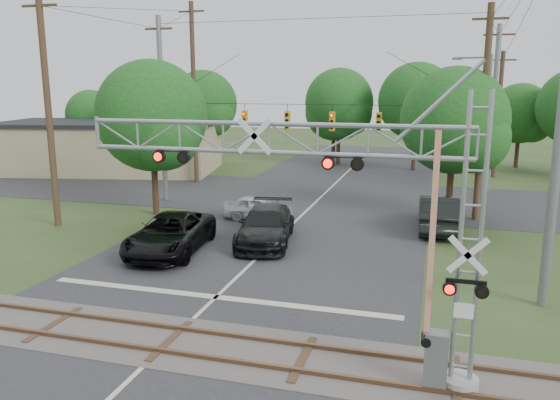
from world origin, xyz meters
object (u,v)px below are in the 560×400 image
(crossing_gantry, at_px, (341,206))
(commercial_building, at_px, (110,146))
(pickup_black, at_px, (170,234))
(sedan_silver, at_px, (258,208))
(streetlight, at_px, (484,119))
(traffic_signal_span, at_px, (325,115))
(car_dark, at_px, (266,226))

(crossing_gantry, bearing_deg, commercial_building, 131.47)
(pickup_black, height_order, commercial_building, commercial_building)
(pickup_black, distance_m, commercial_building, 25.58)
(crossing_gantry, distance_m, pickup_black, 12.83)
(sedan_silver, xyz_separation_m, streetlight, (12.21, 9.75, 4.52))
(traffic_signal_span, xyz_separation_m, streetlight, (9.15, 6.57, -0.49))
(crossing_gantry, height_order, sedan_silver, crossing_gantry)
(traffic_signal_span, xyz_separation_m, commercial_building, (-20.89, 9.93, -3.52))
(pickup_black, bearing_deg, commercial_building, 121.88)
(pickup_black, xyz_separation_m, streetlight, (14.09, 16.59, 4.34))
(commercial_building, bearing_deg, streetlight, -18.01)
(pickup_black, distance_m, sedan_silver, 7.10)
(pickup_black, distance_m, streetlight, 22.19)
(car_dark, relative_size, commercial_building, 0.29)
(sedan_silver, bearing_deg, pickup_black, 158.89)
(sedan_silver, bearing_deg, streetlight, -57.17)
(pickup_black, height_order, sedan_silver, pickup_black)
(pickup_black, bearing_deg, traffic_signal_span, 57.00)
(car_dark, distance_m, sedan_silver, 4.69)
(sedan_silver, bearing_deg, commercial_building, 47.91)
(car_dark, height_order, sedan_silver, car_dark)
(pickup_black, xyz_separation_m, car_dark, (3.68, 2.52, 0.01))
(traffic_signal_span, bearing_deg, crossing_gantry, -77.39)
(sedan_silver, xyz_separation_m, commercial_building, (-17.83, 13.11, 1.48))
(crossing_gantry, relative_size, streetlight, 1.12)
(traffic_signal_span, height_order, commercial_building, traffic_signal_span)
(car_dark, bearing_deg, crossing_gantry, -73.25)
(sedan_silver, relative_size, commercial_building, 0.20)
(crossing_gantry, distance_m, car_dark, 12.65)
(crossing_gantry, height_order, pickup_black, crossing_gantry)
(car_dark, relative_size, sedan_silver, 1.50)
(crossing_gantry, xyz_separation_m, pickup_black, (-9.05, 8.34, -3.64))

